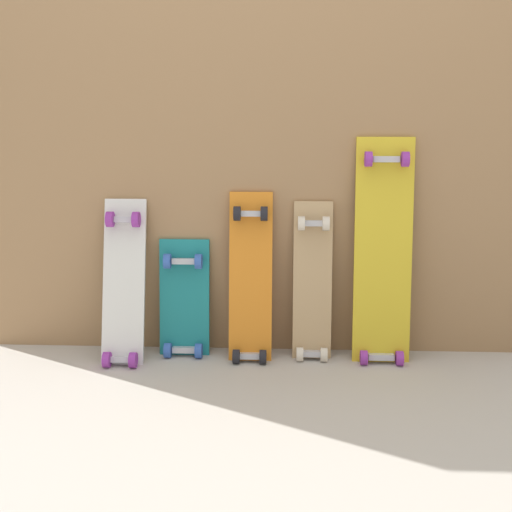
{
  "coord_description": "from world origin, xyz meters",
  "views": [
    {
      "loc": [
        0.12,
        -2.81,
        1.11
      ],
      "look_at": [
        0.0,
        -0.07,
        0.45
      ],
      "focal_mm": 48.8,
      "sensor_mm": 36.0,
      "label": 1
    }
  ],
  "objects_px": {
    "skateboard_white": "(123,289)",
    "skateboard_teal": "(184,305)",
    "skateboard_natural": "(312,288)",
    "skateboard_yellow": "(383,259)",
    "skateboard_orange": "(250,285)"
  },
  "relations": [
    {
      "from": "skateboard_teal",
      "to": "skateboard_white",
      "type": "bearing_deg",
      "value": -165.37
    },
    {
      "from": "skateboard_teal",
      "to": "skateboard_orange",
      "type": "height_order",
      "value": "skateboard_orange"
    },
    {
      "from": "skateboard_white",
      "to": "skateboard_orange",
      "type": "distance_m",
      "value": 0.53
    },
    {
      "from": "skateboard_orange",
      "to": "skateboard_yellow",
      "type": "relative_size",
      "value": 0.77
    },
    {
      "from": "skateboard_orange",
      "to": "skateboard_yellow",
      "type": "distance_m",
      "value": 0.56
    },
    {
      "from": "skateboard_teal",
      "to": "skateboard_orange",
      "type": "bearing_deg",
      "value": -5.16
    },
    {
      "from": "skateboard_white",
      "to": "skateboard_yellow",
      "type": "distance_m",
      "value": 1.08
    },
    {
      "from": "skateboard_white",
      "to": "skateboard_natural",
      "type": "distance_m",
      "value": 0.79
    },
    {
      "from": "skateboard_orange",
      "to": "skateboard_teal",
      "type": "bearing_deg",
      "value": 174.84
    },
    {
      "from": "skateboard_teal",
      "to": "skateboard_yellow",
      "type": "bearing_deg",
      "value": -1.14
    },
    {
      "from": "skateboard_natural",
      "to": "skateboard_yellow",
      "type": "xyz_separation_m",
      "value": [
        0.29,
        -0.01,
        0.13
      ]
    },
    {
      "from": "skateboard_teal",
      "to": "skateboard_natural",
      "type": "relative_size",
      "value": 0.77
    },
    {
      "from": "skateboard_white",
      "to": "skateboard_teal",
      "type": "height_order",
      "value": "skateboard_white"
    },
    {
      "from": "skateboard_teal",
      "to": "skateboard_natural",
      "type": "bearing_deg",
      "value": -0.67
    },
    {
      "from": "skateboard_orange",
      "to": "skateboard_natural",
      "type": "distance_m",
      "value": 0.26
    }
  ]
}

